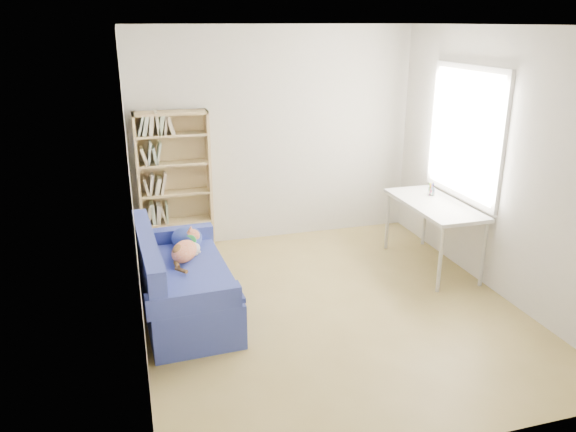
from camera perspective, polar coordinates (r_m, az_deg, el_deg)
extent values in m
plane|color=olive|center=(5.55, 4.19, -9.14)|extent=(4.00, 4.00, 0.00)
cube|color=silver|center=(6.92, -1.32, 8.12)|extent=(3.50, 0.04, 2.60)
cube|color=silver|center=(3.38, 16.56, -4.86)|extent=(3.50, 0.04, 2.60)
cube|color=silver|center=(4.76, -15.62, 2.23)|extent=(0.04, 4.00, 2.60)
cube|color=silver|center=(5.90, 20.73, 4.92)|extent=(0.04, 4.00, 2.60)
cube|color=white|center=(4.89, 4.97, 18.78)|extent=(3.50, 4.00, 0.04)
cube|color=white|center=(6.34, 17.72, 8.02)|extent=(0.01, 1.20, 1.30)
cube|color=navy|center=(5.43, -10.36, -7.68)|extent=(0.84, 1.66, 0.41)
cube|color=navy|center=(5.25, -14.01, -4.08)|extent=(0.22, 1.64, 0.40)
cube|color=navy|center=(5.99, -11.32, -2.03)|extent=(0.78, 0.18, 0.18)
cube|color=navy|center=(4.64, -9.54, -8.46)|extent=(0.78, 0.18, 0.18)
cube|color=navy|center=(5.34, -10.29, -5.53)|extent=(0.82, 1.53, 0.05)
ellipsoid|color=#2D3F91|center=(5.84, -10.25, -2.24)|extent=(0.31, 0.34, 0.23)
ellipsoid|color=#B33614|center=(5.50, -10.49, -3.54)|extent=(0.35, 0.48, 0.17)
ellipsoid|color=silver|center=(5.62, -10.00, -3.21)|extent=(0.19, 0.22, 0.11)
ellipsoid|color=#3B2610|center=(5.44, -10.78, -3.38)|extent=(0.20, 0.24, 0.08)
sphere|color=#B33614|center=(5.77, -10.65, -2.03)|extent=(0.15, 0.15, 0.15)
cone|color=#B33614|center=(5.77, -10.92, -1.27)|extent=(0.08, 0.08, 0.07)
cone|color=#B33614|center=(5.71, -10.85, -1.51)|extent=(0.07, 0.08, 0.07)
cylinder|color=green|center=(5.70, -10.60, -2.49)|extent=(0.12, 0.07, 0.12)
cylinder|color=#3B2610|center=(5.29, -10.40, -4.90)|extent=(0.05, 0.17, 0.06)
cube|color=tan|center=(6.66, -14.88, 2.93)|extent=(0.03, 0.26, 1.67)
cube|color=tan|center=(6.72, -7.99, 3.54)|extent=(0.03, 0.26, 1.67)
cube|color=tan|center=(6.51, -11.90, 10.22)|extent=(0.84, 0.26, 0.03)
cube|color=tan|center=(6.95, -10.98, -3.29)|extent=(0.84, 0.26, 0.03)
cube|color=tan|center=(6.80, -11.52, 3.51)|extent=(0.84, 0.02, 1.67)
cube|color=white|center=(6.35, 14.67, 1.14)|extent=(0.60, 1.31, 0.04)
cylinder|color=silver|center=(7.08, 13.71, -0.11)|extent=(0.04, 0.04, 0.71)
cylinder|color=silver|center=(6.14, 19.23, -3.70)|extent=(0.04, 0.04, 0.71)
cylinder|color=silver|center=(6.85, 10.07, -0.49)|extent=(0.04, 0.04, 0.71)
cylinder|color=silver|center=(5.87, 15.21, -4.31)|extent=(0.04, 0.04, 0.71)
cylinder|color=white|center=(6.61, 14.36, 2.45)|extent=(0.08, 0.08, 0.09)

